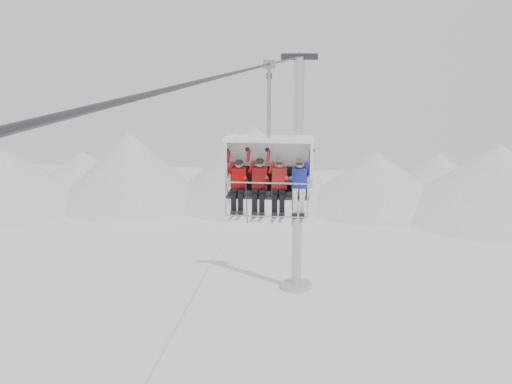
# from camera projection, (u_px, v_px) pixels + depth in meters

# --- Properties ---
(ridgeline) EXTENTS (72.00, 21.00, 7.00)m
(ridgeline) POSITION_uv_depth(u_px,v_px,m) (289.00, 175.00, 56.62)
(ridgeline) COLOR silver
(ridgeline) RESTS_ON ground
(lift_tower_right) EXTENTS (2.00, 1.80, 13.48)m
(lift_tower_right) POSITION_uv_depth(u_px,v_px,m) (298.00, 192.00, 36.35)
(lift_tower_right) COLOR #B7B9BF
(lift_tower_right) RESTS_ON ground
(haul_cable) EXTENTS (0.06, 50.00, 0.06)m
(haul_cable) POSITION_uv_depth(u_px,v_px,m) (256.00, 68.00, 13.37)
(haul_cable) COLOR #313137
(haul_cable) RESTS_ON lift_tower_left
(chairlift_carrier) EXTENTS (2.32, 1.17, 3.98)m
(chairlift_carrier) POSITION_uv_depth(u_px,v_px,m) (269.00, 165.00, 17.12)
(chairlift_carrier) COLOR black
(chairlift_carrier) RESTS_ON haul_cable
(skier_far_left) EXTENTS (0.38, 1.69, 1.54)m
(skier_far_left) POSITION_uv_depth(u_px,v_px,m) (239.00, 184.00, 17.00)
(skier_far_left) COLOR red
(skier_far_left) RESTS_ON chairlift_carrier
(skier_center_left) EXTENTS (0.40, 1.69, 1.59)m
(skier_center_left) POSITION_uv_depth(u_px,v_px,m) (260.00, 184.00, 16.95)
(skier_center_left) COLOR #A31513
(skier_center_left) RESTS_ON chairlift_carrier
(skier_center_right) EXTENTS (0.40, 1.69, 1.59)m
(skier_center_right) POSITION_uv_depth(u_px,v_px,m) (279.00, 184.00, 16.89)
(skier_center_right) COLOR red
(skier_center_right) RESTS_ON chairlift_carrier
(skier_far_right) EXTENTS (0.40, 1.69, 1.59)m
(skier_far_right) POSITION_uv_depth(u_px,v_px,m) (299.00, 185.00, 16.84)
(skier_far_right) COLOR #222CA9
(skier_far_right) RESTS_ON chairlift_carrier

